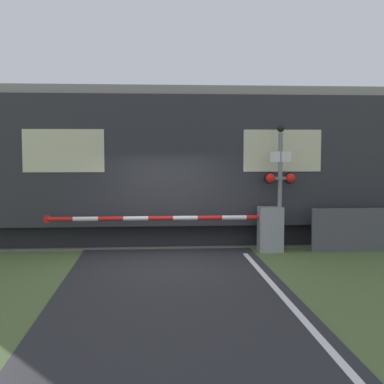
% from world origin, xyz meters
% --- Properties ---
extents(ground_plane, '(80.00, 80.00, 0.00)m').
position_xyz_m(ground_plane, '(0.00, 0.00, 0.00)').
color(ground_plane, '#4C6033').
extents(track_bed, '(36.00, 3.20, 0.13)m').
position_xyz_m(track_bed, '(0.00, 3.38, 0.02)').
color(track_bed, '#666056').
rests_on(track_bed, ground_plane).
extents(train, '(20.23, 3.18, 4.21)m').
position_xyz_m(train, '(2.96, 3.38, 2.15)').
color(train, black).
rests_on(train, ground_plane).
extents(crossing_barrier, '(5.92, 0.44, 1.13)m').
position_xyz_m(crossing_barrier, '(2.06, 1.36, 0.62)').
color(crossing_barrier, gray).
rests_on(crossing_barrier, ground_plane).
extents(signal_post, '(0.81, 0.26, 3.17)m').
position_xyz_m(signal_post, '(2.80, 1.33, 1.80)').
color(signal_post, gray).
rests_on(signal_post, ground_plane).
extents(roadside_fence, '(2.66, 0.06, 1.10)m').
position_xyz_m(roadside_fence, '(4.91, 1.17, 0.55)').
color(roadside_fence, '#4C4C51').
rests_on(roadside_fence, ground_plane).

